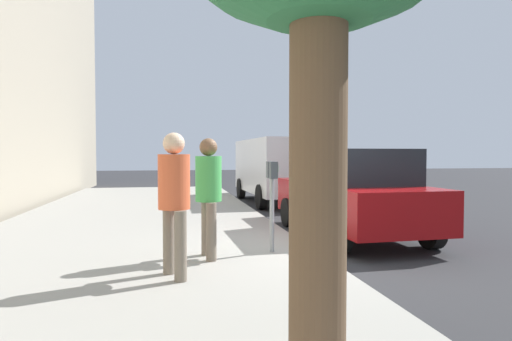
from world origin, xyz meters
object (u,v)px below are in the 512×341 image
Objects in this scene: pedestrian_bystander at (174,192)px; parked_sedan_near at (352,193)px; pedestrian_at_meter at (209,188)px; parked_van_far at (277,166)px; parking_meter at (272,187)px.

pedestrian_bystander reaches higher than parked_sedan_near.
parked_van_far reaches higher than pedestrian_at_meter.
parking_meter is 2.68m from parked_sedan_near.
parked_sedan_near is (2.84, -3.56, -0.31)m from pedestrian_bystander.
pedestrian_bystander is 0.34× the size of parked_van_far.
pedestrian_at_meter is 3.61m from parked_sedan_near.
parking_meter is 1.89m from pedestrian_bystander.
pedestrian_bystander reaches higher than parking_meter.
pedestrian_bystander is at bearing 127.34° from parking_meter.
parked_sedan_near is at bearing 17.80° from pedestrian_bystander.
parked_van_far is at bearing 63.76° from pedestrian_at_meter.
pedestrian_at_meter is (-0.21, 1.00, 0.02)m from parking_meter.
pedestrian_at_meter is 0.33× the size of parked_van_far.
parked_sedan_near is (1.69, -2.06, -0.27)m from parking_meter.
pedestrian_bystander is 4.56m from parked_sedan_near.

